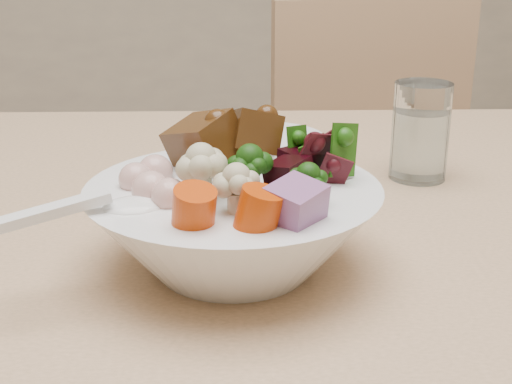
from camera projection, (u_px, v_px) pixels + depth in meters
dining_table at (460, 296)px, 0.69m from camera, size 1.71×1.13×0.74m
chair_far at (389, 212)px, 1.36m from camera, size 0.42×0.42×0.88m
food_bowl at (235, 220)px, 0.57m from camera, size 0.23×0.23×0.13m
soup_spoon at (112, 210)px, 0.51m from camera, size 0.13×0.05×0.02m
water_glass at (420, 135)px, 0.77m from camera, size 0.06×0.06×0.11m
side_bowl at (263, 157)px, 0.78m from camera, size 0.14×0.14×0.05m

